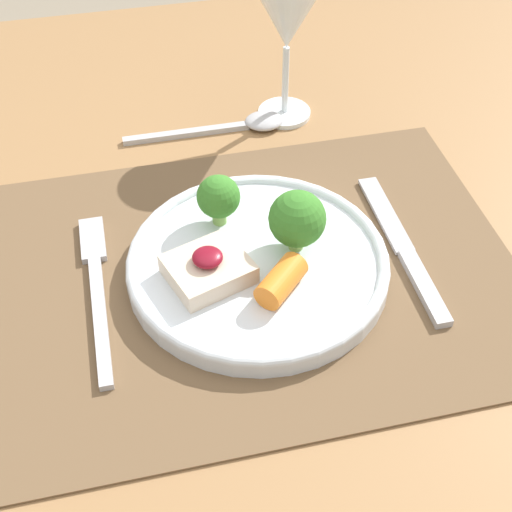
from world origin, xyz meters
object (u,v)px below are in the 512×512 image
(dinner_plate, at_px, (256,257))
(spoon, at_px, (242,124))
(fork, at_px, (97,282))
(wine_glass_near, at_px, (287,18))
(knife, at_px, (407,255))

(dinner_plate, xyz_separation_m, spoon, (0.04, 0.24, -0.01))
(dinner_plate, distance_m, fork, 0.15)
(fork, height_order, wine_glass_near, wine_glass_near)
(fork, xyz_separation_m, wine_glass_near, (0.25, 0.24, 0.12))
(dinner_plate, bearing_deg, spoon, 81.23)
(knife, height_order, spoon, spoon)
(fork, relative_size, wine_glass_near, 1.21)
(spoon, bearing_deg, knife, -63.53)
(dinner_plate, distance_m, wine_glass_near, 0.29)
(dinner_plate, height_order, fork, dinner_plate)
(dinner_plate, height_order, knife, dinner_plate)
(knife, xyz_separation_m, spoon, (-0.11, 0.25, -0.00))
(knife, distance_m, spoon, 0.28)
(fork, relative_size, spoon, 1.09)
(knife, height_order, wine_glass_near, wine_glass_near)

